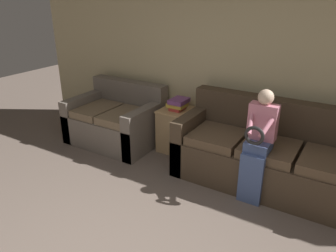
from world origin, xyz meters
TOP-DOWN VIEW (x-y plane):
  - wall_back at (0.00, 2.95)m, footprint 7.14×0.06m
  - couch_main at (0.55, 2.41)m, footprint 2.22×0.87m
  - couch_side at (-1.80, 2.41)m, footprint 1.31×0.95m
  - child_left_seated at (0.47, 2.05)m, footprint 0.31×0.37m
  - side_shelf at (-0.85, 2.64)m, footprint 0.47×0.51m
  - book_stack at (-0.86, 2.63)m, footprint 0.25×0.29m

SIDE VIEW (x-z plane):
  - side_shelf at x=-0.85m, z-range 0.01..0.62m
  - couch_side at x=-1.80m, z-range -0.12..0.76m
  - couch_main at x=0.55m, z-range -0.14..0.84m
  - child_left_seated at x=0.47m, z-range 0.06..1.30m
  - book_stack at x=-0.86m, z-range 0.62..0.78m
  - wall_back at x=0.00m, z-range 0.00..2.55m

